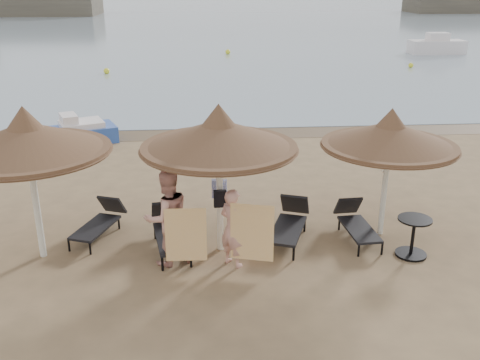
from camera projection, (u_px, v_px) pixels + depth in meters
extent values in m
plane|color=#927450|center=(183.00, 263.00, 10.62)|extent=(160.00, 160.00, 0.00)
cube|color=gray|center=(196.00, 14.00, 85.24)|extent=(200.00, 140.00, 0.03)
cube|color=brown|center=(190.00, 134.00, 19.38)|extent=(200.00, 1.60, 0.01)
cube|color=white|center=(437.00, 47.00, 39.66)|extent=(4.00, 1.60, 1.00)
cube|color=white|center=(438.00, 37.00, 39.39)|extent=(1.50, 1.00, 0.60)
cylinder|color=white|center=(36.00, 205.00, 10.48)|extent=(0.13, 0.13, 2.27)
cone|color=brown|center=(26.00, 137.00, 9.99)|extent=(3.13, 3.13, 0.59)
cone|color=brown|center=(24.00, 119.00, 9.87)|extent=(0.76, 0.76, 0.49)
cylinder|color=brown|center=(28.00, 152.00, 10.09)|extent=(3.07, 3.07, 0.11)
cylinder|color=white|center=(220.00, 199.00, 10.76)|extent=(0.13, 0.13, 2.25)
cone|color=brown|center=(219.00, 134.00, 10.28)|extent=(3.11, 3.11, 0.59)
cone|color=brown|center=(219.00, 116.00, 10.16)|extent=(0.75, 0.75, 0.48)
cylinder|color=brown|center=(219.00, 148.00, 10.38)|extent=(3.05, 3.05, 0.11)
cylinder|color=white|center=(384.00, 190.00, 11.47)|extent=(0.12, 0.12, 2.07)
cone|color=brown|center=(390.00, 134.00, 11.03)|extent=(2.85, 2.85, 0.54)
cone|color=brown|center=(392.00, 119.00, 10.92)|extent=(0.69, 0.69, 0.44)
cylinder|color=brown|center=(389.00, 146.00, 11.12)|extent=(2.80, 2.80, 0.10)
cylinder|color=black|center=(69.00, 246.00, 11.02)|extent=(0.04, 0.04, 0.25)
cylinder|color=black|center=(90.00, 249.00, 10.90)|extent=(0.04, 0.04, 0.25)
cylinder|color=black|center=(99.00, 221.00, 12.13)|extent=(0.04, 0.04, 0.25)
cylinder|color=black|center=(119.00, 224.00, 12.00)|extent=(0.04, 0.04, 0.25)
cube|color=black|center=(95.00, 227.00, 11.50)|extent=(0.96, 1.42, 0.05)
cube|color=black|center=(112.00, 205.00, 12.12)|extent=(0.64, 0.54, 0.50)
cylinder|color=black|center=(162.00, 264.00, 10.28)|extent=(0.05, 0.05, 0.28)
cylinder|color=black|center=(191.00, 261.00, 10.41)|extent=(0.05, 0.05, 0.28)
cylinder|color=black|center=(155.00, 233.00, 11.54)|extent=(0.05, 0.05, 0.28)
cylinder|color=black|center=(181.00, 230.00, 11.67)|extent=(0.05, 0.05, 0.28)
cube|color=black|center=(172.00, 238.00, 10.96)|extent=(0.86, 1.57, 0.06)
cube|color=black|center=(166.00, 210.00, 11.67)|extent=(0.68, 0.52, 0.56)
cylinder|color=black|center=(267.00, 251.00, 10.79)|extent=(0.05, 0.05, 0.27)
cylinder|color=black|center=(294.00, 254.00, 10.66)|extent=(0.05, 0.05, 0.27)
cylinder|color=black|center=(281.00, 223.00, 12.02)|extent=(0.05, 0.05, 0.27)
cylinder|color=black|center=(305.00, 226.00, 11.89)|extent=(0.05, 0.05, 0.27)
cube|color=black|center=(287.00, 230.00, 11.33)|extent=(1.07, 1.58, 0.06)
cube|color=black|center=(295.00, 204.00, 12.02)|extent=(0.71, 0.59, 0.55)
cylinder|color=black|center=(359.00, 251.00, 10.81)|extent=(0.04, 0.04, 0.25)
cylinder|color=black|center=(382.00, 249.00, 10.88)|extent=(0.04, 0.04, 0.25)
cylinder|color=black|center=(339.00, 225.00, 11.96)|extent=(0.04, 0.04, 0.25)
cylinder|color=black|center=(360.00, 223.00, 12.03)|extent=(0.04, 0.04, 0.25)
cube|color=black|center=(359.00, 229.00, 11.41)|extent=(0.65, 1.37, 0.05)
cube|color=black|center=(348.00, 206.00, 12.05)|extent=(0.58, 0.41, 0.50)
cylinder|color=black|center=(411.00, 254.00, 10.90)|extent=(0.63, 0.63, 0.05)
cylinder|color=black|center=(413.00, 237.00, 10.77)|extent=(0.07, 0.07, 0.77)
cylinder|color=black|center=(415.00, 219.00, 10.63)|extent=(0.68, 0.68, 0.03)
imported|color=#DC9E8E|center=(167.00, 210.00, 10.24)|extent=(1.22, 1.04, 2.25)
imported|color=#DC9E8E|center=(233.00, 222.00, 10.23)|extent=(1.00, 0.99, 1.85)
cube|color=orange|center=(186.00, 235.00, 10.07)|extent=(0.79, 0.04, 1.10)
cube|color=orange|center=(252.00, 233.00, 10.07)|extent=(0.81, 0.23, 1.16)
cube|color=white|center=(219.00, 189.00, 10.88)|extent=(0.32, 0.13, 0.39)
cube|color=black|center=(220.00, 199.00, 10.59)|extent=(0.26, 0.11, 0.36)
cube|color=#2D53B2|center=(83.00, 134.00, 18.33)|extent=(2.52, 2.03, 0.55)
cube|color=white|center=(81.00, 125.00, 18.21)|extent=(1.71, 1.54, 0.25)
cube|color=white|center=(69.00, 120.00, 17.96)|extent=(0.80, 1.02, 0.35)
sphere|color=yellow|center=(107.00, 71.00, 31.44)|extent=(0.35, 0.35, 0.35)
sphere|color=yellow|center=(228.00, 52.00, 39.57)|extent=(0.37, 0.37, 0.37)
sphere|color=yellow|center=(411.00, 65.00, 33.67)|extent=(0.31, 0.31, 0.31)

